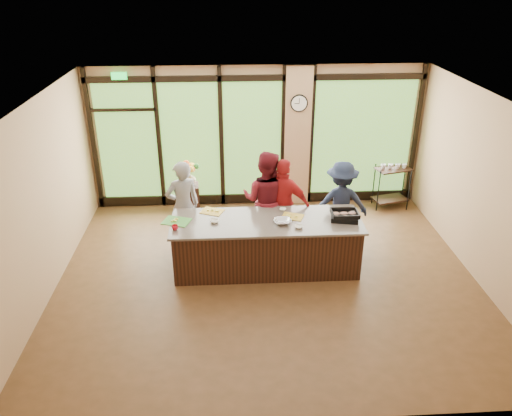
{
  "coord_description": "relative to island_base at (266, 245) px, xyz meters",
  "views": [
    {
      "loc": [
        -0.6,
        -7.09,
        4.77
      ],
      "look_at": [
        -0.17,
        0.4,
        1.11
      ],
      "focal_mm": 35.0,
      "sensor_mm": 36.0,
      "label": 1
    }
  ],
  "objects": [
    {
      "name": "red_ramekin",
      "position": [
        -1.5,
        -0.24,
        0.52
      ],
      "size": [
        0.14,
        0.14,
        0.08
      ],
      "primitive_type": "imported",
      "rotation": [
        0.0,
        0.0,
        0.38
      ],
      "color": "red",
      "rests_on": "countertop"
    },
    {
      "name": "island_base",
      "position": [
        0.0,
        0.0,
        0.0
      ],
      "size": [
        3.1,
        1.0,
        0.88
      ],
      "primitive_type": "cube",
      "color": "black",
      "rests_on": "floor"
    },
    {
      "name": "prep_bowl_far",
      "position": [
        0.32,
        0.38,
        0.49
      ],
      "size": [
        0.14,
        0.14,
        0.03
      ],
      "primitive_type": "imported",
      "rotation": [
        0.0,
        0.0,
        -0.29
      ],
      "color": "white",
      "rests_on": "countertop"
    },
    {
      "name": "prep_bowl_mid",
      "position": [
        0.51,
        -0.29,
        0.5
      ],
      "size": [
        0.17,
        0.17,
        0.04
      ],
      "primitive_type": "imported",
      "rotation": [
        0.0,
        0.0,
        -0.22
      ],
      "color": "white",
      "rests_on": "countertop"
    },
    {
      "name": "cook_midright",
      "position": [
        0.36,
        0.72,
        0.42
      ],
      "size": [
        1.09,
        0.79,
        1.72
      ],
      "primitive_type": "imported",
      "rotation": [
        0.0,
        0.0,
        2.73
      ],
      "color": "#AF1A1D",
      "rests_on": "floor"
    },
    {
      "name": "back_wall",
      "position": [
        0.0,
        2.7,
        1.06
      ],
      "size": [
        7.0,
        0.0,
        7.0
      ],
      "primitive_type": "plane",
      "rotation": [
        1.57,
        0.0,
        0.0
      ],
      "color": "tan",
      "rests_on": "floor"
    },
    {
      "name": "left_wall",
      "position": [
        -3.5,
        -0.3,
        1.06
      ],
      "size": [
        0.0,
        6.0,
        6.0
      ],
      "primitive_type": "plane",
      "rotation": [
        1.57,
        0.0,
        1.57
      ],
      "color": "tan",
      "rests_on": "floor"
    },
    {
      "name": "mixing_bowl",
      "position": [
        0.26,
        -0.12,
        0.52
      ],
      "size": [
        0.31,
        0.31,
        0.07
      ],
      "primitive_type": "imported",
      "rotation": [
        0.0,
        0.0,
        0.09
      ],
      "color": "silver",
      "rests_on": "countertop"
    },
    {
      "name": "ceiling",
      "position": [
        0.0,
        -0.3,
        2.56
      ],
      "size": [
        7.0,
        7.0,
        0.0
      ],
      "primitive_type": "plane",
      "rotation": [
        3.14,
        0.0,
        0.0
      ],
      "color": "silver",
      "rests_on": "back_wall"
    },
    {
      "name": "flower_vase",
      "position": [
        -1.42,
        1.94,
        0.47
      ],
      "size": [
        0.32,
        0.32,
        0.29
      ],
      "primitive_type": "imported",
      "rotation": [
        0.0,
        0.0,
        -0.13
      ],
      "color": "olive",
      "rests_on": "flower_stand"
    },
    {
      "name": "wall_clock",
      "position": [
        0.85,
        2.57,
        1.81
      ],
      "size": [
        0.36,
        0.04,
        0.36
      ],
      "color": "black",
      "rests_on": "window_wall"
    },
    {
      "name": "cutting_board_center",
      "position": [
        -0.91,
        0.39,
        0.49
      ],
      "size": [
        0.45,
        0.4,
        0.01
      ],
      "primitive_type": "cube",
      "rotation": [
        0.0,
        0.0,
        -0.41
      ],
      "color": "gold",
      "rests_on": "countertop"
    },
    {
      "name": "roasting_pan",
      "position": [
        1.31,
        -0.03,
        0.52
      ],
      "size": [
        0.51,
        0.43,
        0.08
      ],
      "primitive_type": "cube",
      "rotation": [
        0.0,
        0.0,
        -0.2
      ],
      "color": "black",
      "rests_on": "countertop"
    },
    {
      "name": "bar_cart",
      "position": [
        2.88,
        2.29,
        0.16
      ],
      "size": [
        0.81,
        0.58,
        0.99
      ],
      "rotation": [
        0.0,
        0.0,
        0.25
      ],
      "color": "black",
      "rests_on": "floor"
    },
    {
      "name": "right_wall",
      "position": [
        3.5,
        -0.3,
        1.06
      ],
      "size": [
        0.0,
        6.0,
        6.0
      ],
      "primitive_type": "plane",
      "rotation": [
        1.57,
        0.0,
        -1.57
      ],
      "color": "tan",
      "rests_on": "floor"
    },
    {
      "name": "flower_stand",
      "position": [
        -1.42,
        1.94,
        -0.06
      ],
      "size": [
        0.42,
        0.42,
        0.77
      ],
      "primitive_type": "cube",
      "rotation": [
        0.0,
        0.0,
        0.09
      ],
      "color": "black",
      "rests_on": "floor"
    },
    {
      "name": "countertop",
      "position": [
        0.0,
        0.0,
        0.46
      ],
      "size": [
        3.2,
        1.1,
        0.04
      ],
      "primitive_type": "cube",
      "color": "#70655C",
      "rests_on": "island_base"
    },
    {
      "name": "prep_bowl_near",
      "position": [
        -0.87,
        -0.02,
        0.5
      ],
      "size": [
        0.18,
        0.18,
        0.05
      ],
      "primitive_type": "imported",
      "rotation": [
        0.0,
        0.0,
        -0.27
      ],
      "color": "white",
      "rests_on": "countertop"
    },
    {
      "name": "cutting_board_right",
      "position": [
        0.46,
        0.12,
        0.49
      ],
      "size": [
        0.43,
        0.38,
        0.01
      ],
      "primitive_type": "cube",
      "rotation": [
        0.0,
        0.0,
        -0.38
      ],
      "color": "gold",
      "rests_on": "countertop"
    },
    {
      "name": "floor",
      "position": [
        0.0,
        -0.3,
        -0.44
      ],
      "size": [
        7.0,
        7.0,
        0.0
      ],
      "primitive_type": "plane",
      "color": "#50351C",
      "rests_on": "ground"
    },
    {
      "name": "cook_midleft",
      "position": [
        0.05,
        0.82,
        0.48
      ],
      "size": [
        1.09,
        0.98,
        1.85
      ],
      "primitive_type": "imported",
      "rotation": [
        0.0,
        0.0,
        2.77
      ],
      "color": "maroon",
      "rests_on": "floor"
    },
    {
      "name": "cook_right",
      "position": [
        1.45,
        0.86,
        0.36
      ],
      "size": [
        1.06,
        0.63,
        1.61
      ],
      "primitive_type": "imported",
      "rotation": [
        0.0,
        0.0,
        3.11
      ],
      "color": "#1B243C",
      "rests_on": "floor"
    },
    {
      "name": "cutting_board_left",
      "position": [
        -1.5,
        0.05,
        0.49
      ],
      "size": [
        0.52,
        0.45,
        0.01
      ],
      "primitive_type": "cube",
      "rotation": [
        0.0,
        0.0,
        -0.33
      ],
      "color": "green",
      "rests_on": "countertop"
    },
    {
      "name": "cook_left",
      "position": [
        -1.45,
        0.77,
        0.42
      ],
      "size": [
        0.73,
        0.61,
        1.72
      ],
      "primitive_type": "imported",
      "rotation": [
        0.0,
        0.0,
        3.52
      ],
      "color": "gray",
      "rests_on": "floor"
    },
    {
      "name": "window_wall",
      "position": [
        0.16,
        2.65,
        0.95
      ],
      "size": [
        6.9,
        0.12,
        3.0
      ],
      "color": "tan",
      "rests_on": "floor"
    }
  ]
}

